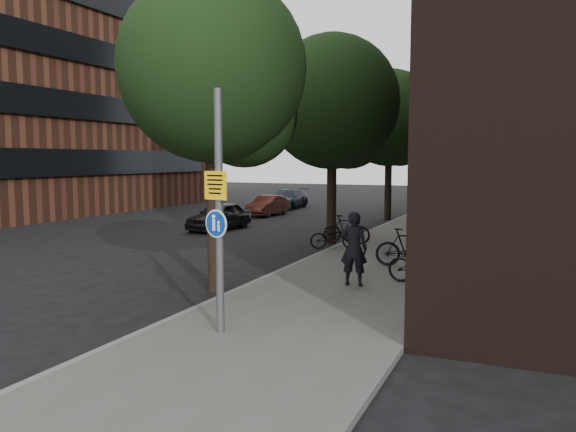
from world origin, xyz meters
The scene contains 15 objects.
ground centered at (0.00, 0.00, 0.00)m, with size 120.00×120.00×0.00m, color black.
sidewalk centered at (0.25, 10.00, 0.06)m, with size 4.50×60.00×0.12m, color #5C5955.
curb_edge centered at (-2.00, 10.00, 0.07)m, with size 0.15×60.00×0.13m, color slate.
street_tree_near centered at (-2.53, 4.64, 5.11)m, with size 4.40×4.40×7.50m.
street_tree_mid centered at (-2.53, 13.14, 5.11)m, with size 5.00×5.00×7.80m.
street_tree_far centered at (-2.53, 22.14, 5.11)m, with size 5.00×5.00×7.80m.
signpost centered at (-0.68, 1.48, 2.29)m, with size 0.49×0.14×4.29m.
pedestrian centered at (0.42, 5.97, 1.03)m, with size 0.66×0.44×1.82m, color black.
parked_bike_facade_near centered at (2.00, 6.77, 0.61)m, with size 0.65×1.86×0.98m, color black.
parked_bike_facade_far centered at (1.14, 8.90, 0.67)m, with size 0.52×1.84×1.10m, color black.
parked_bike_curb_near centered at (-1.80, 11.04, 0.56)m, with size 0.58×1.67×0.88m, color black.
parked_bike_curb_far centered at (-1.80, 12.38, 0.64)m, with size 0.49×1.74×1.04m, color black.
parked_car_near centered at (-8.56, 14.81, 0.63)m, with size 1.49×3.70×1.26m, color black.
parked_car_mid centered at (-9.32, 21.44, 0.56)m, with size 1.19×3.42×1.13m, color #4C1F15.
parked_car_far centered at (-10.14, 26.07, 0.62)m, with size 1.74×4.28×1.24m, color #1B2331.
Camera 1 is at (4.35, -7.01, 3.21)m, focal length 35.00 mm.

